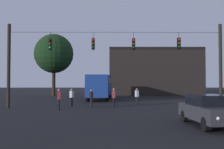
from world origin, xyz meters
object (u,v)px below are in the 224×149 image
object	(u,v)px
pedestrian_crossing_right	(91,97)
pedestrian_trailing	(114,97)
pedestrian_near_bus	(59,98)
tree_left_silhouette	(54,54)
pedestrian_crossing_left	(72,96)
pedestrian_crossing_center	(137,96)
city_bus	(100,85)
car_near_right	(210,110)

from	to	relation	value
pedestrian_crossing_right	pedestrian_trailing	size ratio (longest dim) A/B	0.94
pedestrian_near_bus	tree_left_silhouette	size ratio (longest dim) A/B	0.17
pedestrian_near_bus	pedestrian_crossing_left	bearing A→B (deg)	80.26
pedestrian_crossing_left	pedestrian_trailing	distance (m)	3.90
pedestrian_crossing_center	pedestrian_crossing_right	size ratio (longest dim) A/B	1.02
pedestrian_crossing_center	pedestrian_near_bus	world-z (taller)	pedestrian_near_bus
pedestrian_crossing_left	pedestrian_crossing_right	distance (m)	1.99
pedestrian_crossing_center	pedestrian_trailing	world-z (taller)	pedestrian_trailing
city_bus	pedestrian_near_bus	xyz separation A→B (m)	(-2.68, -13.18, -0.93)
pedestrian_crossing_left	car_near_right	bearing A→B (deg)	-52.03
city_bus	pedestrian_crossing_right	world-z (taller)	city_bus
pedestrian_crossing_left	city_bus	bearing A→B (deg)	78.00
pedestrian_crossing_center	pedestrian_trailing	bearing A→B (deg)	-133.42
pedestrian_crossing_center	pedestrian_near_bus	size ratio (longest dim) A/B	0.95
car_near_right	pedestrian_crossing_right	world-z (taller)	pedestrian_crossing_right
pedestrian_crossing_right	tree_left_silhouette	size ratio (longest dim) A/B	0.16
pedestrian_crossing_left	pedestrian_trailing	xyz separation A→B (m)	(3.77, -1.00, 0.03)
pedestrian_crossing_center	pedestrian_crossing_left	bearing A→B (deg)	-167.46
city_bus	pedestrian_crossing_center	size ratio (longest dim) A/B	7.02
car_near_right	pedestrian_crossing_center	bearing A→B (deg)	101.13
pedestrian_crossing_left	tree_left_silhouette	bearing A→B (deg)	107.03
pedestrian_crossing_center	tree_left_silhouette	distance (m)	20.76
pedestrian_crossing_left	pedestrian_crossing_center	xyz separation A→B (m)	(5.97, 1.33, -0.01)
city_bus	pedestrian_crossing_center	distance (m)	9.64
city_bus	tree_left_silhouette	distance (m)	11.73
car_near_right	pedestrian_trailing	distance (m)	10.69
pedestrian_crossing_right	pedestrian_trailing	bearing A→B (deg)	-6.37
city_bus	pedestrian_trailing	distance (m)	11.28
car_near_right	pedestrian_crossing_center	xyz separation A→B (m)	(-2.36, 12.00, 0.09)
pedestrian_trailing	city_bus	bearing A→B (deg)	98.27
pedestrian_near_bus	tree_left_silhouette	world-z (taller)	tree_left_silhouette
pedestrian_crossing_left	pedestrian_crossing_right	xyz separation A→B (m)	(1.83, -0.78, -0.03)
city_bus	pedestrian_crossing_center	world-z (taller)	city_bus
pedestrian_crossing_left	pedestrian_near_bus	size ratio (longest dim) A/B	0.96
city_bus	car_near_right	bearing A→B (deg)	-73.46
pedestrian_trailing	pedestrian_crossing_right	bearing A→B (deg)	173.63
car_near_right	tree_left_silhouette	distance (m)	32.06
city_bus	pedestrian_trailing	size ratio (longest dim) A/B	6.77
car_near_right	pedestrian_near_bus	distance (m)	11.68
pedestrian_crossing_left	pedestrian_near_bus	xyz separation A→B (m)	(-0.52, -3.05, 0.04)
pedestrian_crossing_center	pedestrian_crossing_right	bearing A→B (deg)	-153.04
car_near_right	pedestrian_crossing_right	bearing A→B (deg)	123.32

